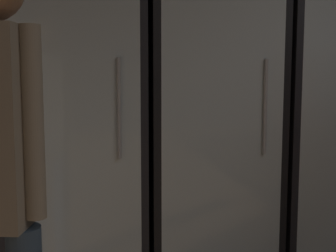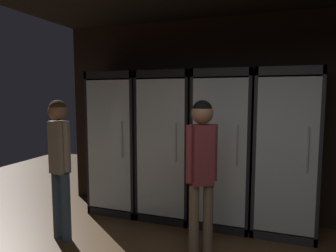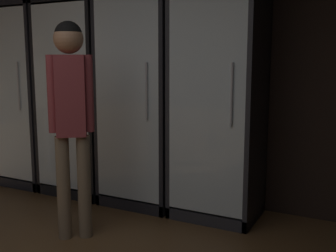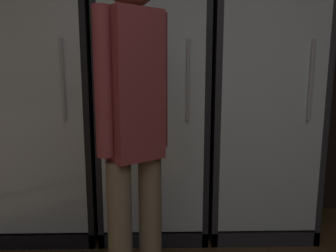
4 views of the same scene
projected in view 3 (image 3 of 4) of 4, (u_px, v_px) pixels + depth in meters
wall_back at (205, 60)px, 3.96m from camera, size 6.00×0.06×2.80m
cooler_far_left at (29, 96)px, 4.68m from camera, size 0.74×0.61×2.06m
cooler_left at (83, 98)px, 4.33m from camera, size 0.74×0.61×2.06m
cooler_center at (145, 101)px, 3.98m from camera, size 0.74×0.61×2.06m
cooler_right at (220, 105)px, 3.63m from camera, size 0.74×0.61×2.06m
shopper_near at (71, 105)px, 3.11m from camera, size 0.29×0.26×1.68m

